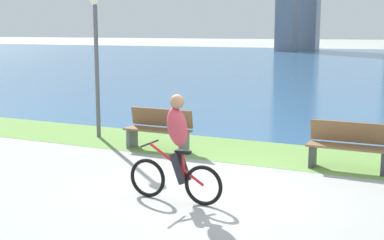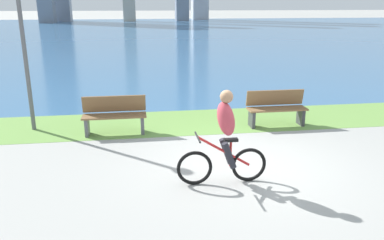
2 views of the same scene
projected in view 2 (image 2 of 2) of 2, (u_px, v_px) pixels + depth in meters
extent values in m
plane|color=#9E9E99|center=(243.00, 166.00, 7.50)|extent=(300.00, 300.00, 0.00)
cube|color=#6B9947|center=(213.00, 121.00, 10.35)|extent=(120.00, 2.24, 0.01)
cube|color=#386693|center=(152.00, 31.00, 42.66)|extent=(300.00, 66.04, 0.00)
torus|color=black|center=(195.00, 168.00, 6.64)|extent=(0.62, 0.06, 0.62)
torus|color=black|center=(249.00, 165.00, 6.77)|extent=(0.62, 0.06, 0.62)
cylinder|color=red|center=(224.00, 151.00, 6.63)|extent=(0.93, 0.04, 0.60)
cylinder|color=red|center=(230.00, 154.00, 6.66)|extent=(0.04, 0.04, 0.46)
cube|color=black|center=(231.00, 140.00, 6.59)|extent=(0.24, 0.10, 0.05)
cylinder|color=black|center=(198.00, 137.00, 6.48)|extent=(0.03, 0.52, 0.03)
ellipsoid|color=#BF3F4C|center=(226.00, 119.00, 6.46)|extent=(0.40, 0.36, 0.65)
sphere|color=#A57A59|center=(227.00, 97.00, 6.35)|extent=(0.22, 0.22, 0.22)
cylinder|color=#26262D|center=(229.00, 155.00, 6.55)|extent=(0.27, 0.11, 0.49)
cylinder|color=#26262D|center=(226.00, 151.00, 6.74)|extent=(0.27, 0.11, 0.49)
cube|color=brown|center=(114.00, 116.00, 9.19)|extent=(1.50, 0.45, 0.04)
cube|color=brown|center=(114.00, 104.00, 9.30)|extent=(1.50, 0.11, 0.40)
cube|color=#595960|center=(142.00, 124.00, 9.35)|extent=(0.08, 0.37, 0.45)
cube|color=#595960|center=(87.00, 126.00, 9.16)|extent=(0.08, 0.37, 0.45)
cube|color=brown|center=(277.00, 109.00, 9.80)|extent=(1.50, 0.45, 0.04)
cube|color=brown|center=(275.00, 97.00, 9.91)|extent=(1.50, 0.11, 0.40)
cube|color=#38383D|center=(301.00, 116.00, 9.95)|extent=(0.08, 0.37, 0.45)
cube|color=#38383D|center=(252.00, 118.00, 9.77)|extent=(0.08, 0.37, 0.45)
cylinder|color=#595960|center=(26.00, 65.00, 9.18)|extent=(0.10, 0.10, 3.23)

